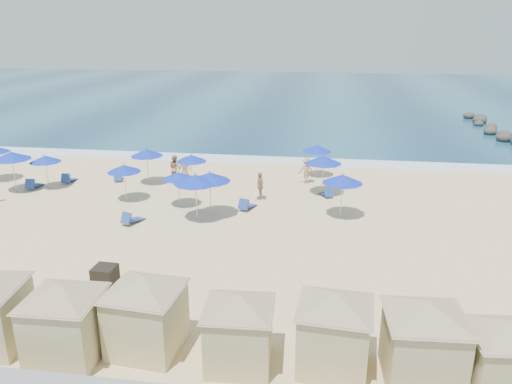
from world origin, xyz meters
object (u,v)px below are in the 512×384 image
Objects in this scene: trash_bin at (105,277)px; beachgoer_1 at (175,168)px; umbrella_7 at (191,158)px; beachgoer_3 at (307,170)px; cabana_2 at (145,304)px; umbrella_11 at (342,179)px; umbrella_4 at (147,153)px; umbrella_5 at (178,176)px; cabana_1 at (64,311)px; umbrella_9 at (317,148)px; rock_jetty at (509,139)px; umbrella_2 at (45,159)px; umbrella_6 at (196,179)px; cabana_6 at (505,347)px; umbrella_8 at (210,177)px; beachgoer_2 at (260,186)px; umbrella_1 at (11,156)px; umbrella_10 at (324,160)px; cabana_3 at (239,320)px; cabana_5 at (425,331)px; umbrella_3 at (124,168)px; cabana_4 at (335,320)px.

trash_bin is 0.48× the size of beachgoer_1.
umbrella_7 reaches higher than beachgoer_3.
cabana_2 is 14.61m from umbrella_11.
umbrella_4 reaches higher than umbrella_5.
cabana_1 reaches higher than umbrella_9.
umbrella_11 is at bearing -78.38° from umbrella_9.
umbrella_2 is (-34.42, -18.33, 1.63)m from rock_jetty.
umbrella_6 is (1.82, 7.75, 1.91)m from trash_bin.
rock_jetty is 10.38× the size of umbrella_11.
umbrella_4 is (-17.17, 17.99, 0.65)m from cabana_6.
umbrella_8 is at bearing -172.71° from umbrella_11.
umbrella_2 is 0.89× the size of umbrella_11.
cabana_6 reaches higher than beachgoer_2.
cabana_6 is 29.34m from umbrella_1.
umbrella_10 is at bearing -148.37° from beachgoer_1.
umbrella_1 is 1.02× the size of umbrella_8.
umbrella_6 is at bearing -168.58° from umbrella_11.
trash_bin is 0.21× the size of cabana_6.
cabana_6 reaches higher than umbrella_11.
cabana_3 is 1.62× the size of umbrella_8.
cabana_1 is 19.24m from umbrella_2.
cabana_1 is at bearing -122.68° from umbrella_11.
cabana_1 reaches higher than umbrella_2.
beachgoer_3 is at bearing 13.60° from umbrella_1.
cabana_2 is at bearing 178.12° from cabana_5.
cabana_5 is at bearing -52.95° from umbrella_8.
umbrella_3 is at bearing -166.26° from umbrella_10.
cabana_5 is 2.65× the size of beachgoer_3.
cabana_5 is at bearing -49.60° from umbrella_6.
umbrella_11 is (12.81, -4.43, 0.08)m from umbrella_4.
cabana_2 is at bearing -45.92° from umbrella_1.
umbrella_11 is at bearing 63.60° from cabana_2.
umbrella_8 is (1.66, 12.92, 0.64)m from cabana_1.
cabana_2 reaches higher than umbrella_8.
umbrella_9 is 1.36× the size of beachgoer_2.
umbrella_6 is (-23.28, -22.44, 1.99)m from rock_jetty.
umbrella_6 is at bearing 110.80° from cabana_3.
umbrella_10 is 2.87m from beachgoer_3.
cabana_3 is at bearing 4.70° from cabana_1.
cabana_2 is 1.72× the size of umbrella_1.
cabana_5 reaches higher than umbrella_4.
cabana_1 is (0.79, -4.50, 1.23)m from trash_bin.
umbrella_1 reaches higher than beachgoer_3.
umbrella_11 is 12.40m from beachgoer_1.
cabana_2 is 1.73× the size of umbrella_6.
cabana_5 is 1.13× the size of cabana_6.
cabana_1 is 2.51× the size of beachgoer_1.
umbrella_9 is (6.24, 9.40, -0.33)m from umbrella_6.
umbrella_1 is 1.16× the size of umbrella_3.
cabana_4 is 19.29m from beachgoer_3.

